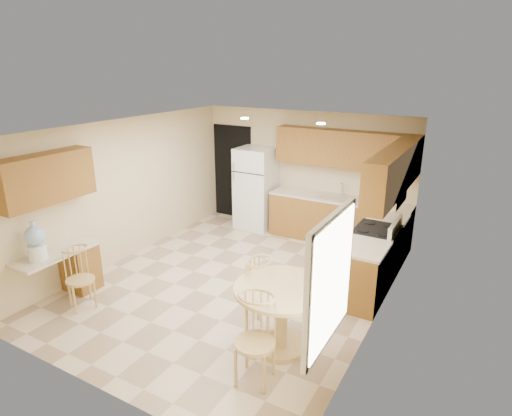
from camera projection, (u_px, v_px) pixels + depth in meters
The scene contains 30 objects.
floor at pixel (234, 283), 6.94m from camera, with size 5.50×5.50×0.00m, color beige.
ceiling at pixel (232, 128), 6.14m from camera, with size 4.50×5.50×0.02m, color white.
wall_back at pixel (304, 172), 8.81m from camera, with size 4.50×0.02×2.50m, color #D1BA8D.
wall_front at pixel (86, 288), 4.27m from camera, with size 4.50×0.02×2.50m, color #D1BA8D.
wall_left at pixel (126, 190), 7.59m from camera, with size 0.02×5.50×2.50m, color #D1BA8D.
wall_right at pixel (381, 238), 5.50m from camera, with size 0.02×5.50×2.50m, color #D1BA8D.
doorway at pixel (233, 172), 9.68m from camera, with size 0.90×0.02×2.10m, color black.
base_cab_back at pixel (338, 221), 8.42m from camera, with size 2.75×0.60×0.87m, color olive.
counter_back at pixel (339, 199), 8.27m from camera, with size 2.75×0.63×0.04m, color beige.
base_cab_right_a at pixel (386, 242), 7.43m from camera, with size 0.60×0.59×0.87m, color olive.
counter_right_a at pixel (388, 218), 7.28m from camera, with size 0.63×0.59×0.04m, color beige.
base_cab_right_b at pixel (362, 277), 6.23m from camera, with size 0.60×0.80×0.87m, color olive.
counter_right_b at pixel (364, 248), 6.08m from camera, with size 0.63×0.80×0.04m, color beige.
upper_cab_back at pixel (345, 149), 8.08m from camera, with size 2.75×0.33×0.70m, color olive.
upper_cab_right at pixel (394, 172), 6.38m from camera, with size 0.33×2.42×0.70m, color olive.
upper_cab_left at pixel (46, 178), 6.00m from camera, with size 0.33×1.40×0.70m, color olive.
sink at pixel (338, 198), 8.28m from camera, with size 0.78×0.44×0.01m, color silver.
range_hood at pixel (385, 199), 6.53m from camera, with size 0.50×0.76×0.14m, color silver.
desk_pedestal at pixel (81, 267), 6.67m from camera, with size 0.48×0.42×0.72m, color olive.
desk_top at pixel (56, 254), 6.23m from camera, with size 0.50×1.20×0.04m, color beige.
window at pixel (331, 281), 3.90m from camera, with size 0.06×1.12×1.30m.
can_light_a at pixel (245, 118), 7.37m from camera, with size 0.14×0.14×0.02m, color white.
can_light_b at pixel (321, 124), 6.72m from camera, with size 0.14×0.14×0.02m, color white.
refrigerator at pixel (256, 188), 9.09m from camera, with size 0.76×0.74×1.73m.
stove at pixel (374, 254), 6.87m from camera, with size 0.65×0.76×1.09m.
dining_table at pixel (281, 309), 5.17m from camera, with size 1.16×1.16×0.86m.
chair_table_a at pixel (259, 292), 5.46m from camera, with size 0.44×0.57×1.00m.
chair_table_b at pixel (250, 337), 4.53m from camera, with size 0.46×0.46×1.03m.
chair_desk at pixel (74, 275), 6.03m from camera, with size 0.40×0.51×0.90m.
water_crock at pixel (36, 242), 5.92m from camera, with size 0.28×0.28×0.57m.
Camera 1 is at (3.34, -5.22, 3.38)m, focal length 30.00 mm.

